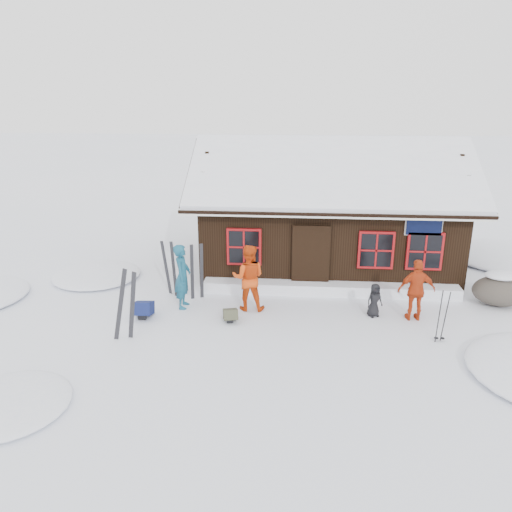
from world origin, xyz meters
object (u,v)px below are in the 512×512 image
object	(u,v)px
skier_orange_left	(248,278)
skier_orange_right	(416,290)
ski_poles	(442,317)
skier_crouched	(374,300)
backpack_olive	(230,316)
boulder	(500,290)
skier_teal	(182,276)
ski_pair_left	(126,306)
backpack_blue	(144,311)

from	to	relation	value
skier_orange_left	skier_orange_right	xyz separation A→B (m)	(4.45, -0.30, -0.10)
skier_orange_left	ski_poles	distance (m)	5.05
skier_crouched	ski_poles	xyz separation A→B (m)	(1.40, -1.31, 0.17)
backpack_olive	boulder	bearing A→B (deg)	0.08
skier_orange_left	skier_teal	bearing A→B (deg)	0.23
skier_orange_right	skier_crouched	size ratio (longest dim) A/B	1.80
backpack_olive	skier_orange_left	bearing A→B (deg)	51.22
skier_crouched	boulder	size ratio (longest dim) A/B	0.61
skier_crouched	ski_pair_left	world-z (taller)	ski_pair_left
skier_orange_left	ski_poles	bearing A→B (deg)	162.76
skier_crouched	skier_orange_right	bearing A→B (deg)	-32.46
skier_orange_right	boulder	world-z (taller)	skier_orange_right
skier_crouched	backpack_blue	world-z (taller)	skier_crouched
ski_pair_left	ski_poles	xyz separation A→B (m)	(7.57, 0.51, -0.25)
skier_orange_left	skier_orange_right	bearing A→B (deg)	176.18
skier_orange_left	skier_orange_right	distance (m)	4.46
ski_pair_left	skier_orange_right	bearing A→B (deg)	20.11
boulder	backpack_blue	bearing A→B (deg)	-170.63
skier_orange_left	ski_pair_left	bearing A→B (deg)	36.13
ski_poles	skier_orange_right	bearing A→B (deg)	106.74
skier_teal	skier_orange_left	distance (m)	1.83
boulder	skier_orange_right	bearing A→B (deg)	-155.72
backpack_blue	backpack_olive	world-z (taller)	backpack_blue
skier_teal	ski_pair_left	size ratio (longest dim) A/B	0.99
skier_orange_right	ski_poles	world-z (taller)	skier_orange_right
skier_orange_right	backpack_blue	bearing A→B (deg)	-1.20
backpack_olive	backpack_blue	bearing A→B (deg)	165.61
skier_crouched	ski_pair_left	size ratio (longest dim) A/B	0.50
skier_crouched	skier_orange_left	bearing A→B (deg)	150.82
skier_teal	skier_crouched	xyz separation A→B (m)	(5.25, -0.18, -0.45)
skier_orange_right	skier_crouched	xyz separation A→B (m)	(-1.04, 0.12, -0.37)
skier_orange_right	boulder	bearing A→B (deg)	-160.43
ski_pair_left	backpack_olive	distance (m)	2.75
ski_poles	backpack_olive	xyz separation A→B (m)	(-5.21, 0.68, -0.51)
skier_orange_left	ski_pair_left	xyz separation A→B (m)	(-2.76, -2.01, -0.05)
ski_pair_left	boulder	bearing A→B (deg)	23.17
ski_poles	skier_orange_left	bearing A→B (deg)	162.67
ski_pair_left	ski_poles	world-z (taller)	ski_pair_left
skier_orange_left	skier_crouched	world-z (taller)	skier_orange_left
skier_teal	ski_pair_left	distance (m)	2.20
skier_orange_left	backpack_blue	xyz separation A→B (m)	(-2.76, -0.75, -0.76)
skier_crouched	boulder	world-z (taller)	skier_crouched
skier_orange_left	backpack_olive	bearing A→B (deg)	63.99
skier_orange_left	backpack_olive	xyz separation A→B (m)	(-0.40, -0.82, -0.80)
ski_poles	backpack_olive	bearing A→B (deg)	172.53
skier_teal	backpack_olive	xyz separation A→B (m)	(1.43, -0.81, -0.78)
skier_teal	skier_orange_right	xyz separation A→B (m)	(6.29, -0.30, -0.08)
ski_poles	skier_crouched	bearing A→B (deg)	136.81
ski_pair_left	backpack_olive	world-z (taller)	ski_pair_left
backpack_blue	backpack_olive	distance (m)	2.36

